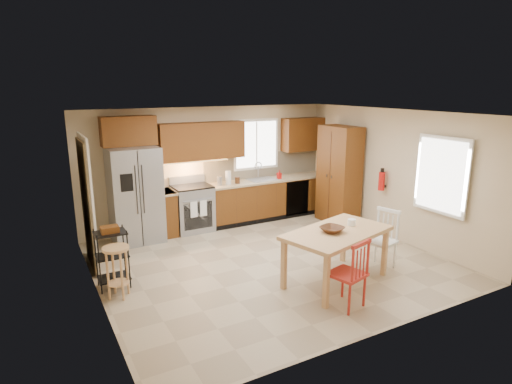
{
  "coord_description": "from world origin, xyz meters",
  "views": [
    {
      "loc": [
        -3.47,
        -5.82,
        2.93
      ],
      "look_at": [
        -0.04,
        0.4,
        1.15
      ],
      "focal_mm": 30.0,
      "sensor_mm": 36.0,
      "label": 1
    }
  ],
  "objects": [
    {
      "name": "table_jar",
      "position": [
        0.86,
        -1.02,
        0.85
      ],
      "size": [
        0.16,
        0.16,
        0.15
      ],
      "primitive_type": "cylinder",
      "rotation": [
        0.0,
        0.0,
        0.26
      ],
      "color": "white",
      "rests_on": "dining_table"
    },
    {
      "name": "soap_bottle",
      "position": [
        1.48,
        2.1,
        1.0
      ],
      "size": [
        0.09,
        0.09,
        0.19
      ],
      "primitive_type": "imported",
      "color": "#B7100C",
      "rests_on": "base_cabinet_run"
    },
    {
      "name": "undercab_glow",
      "position": [
        -0.55,
        2.3,
        1.43
      ],
      "size": [
        1.6,
        0.3,
        0.01
      ],
      "primitive_type": "cube",
      "color": "#FFBF66",
      "rests_on": "wall_back"
    },
    {
      "name": "wall_front",
      "position": [
        0.0,
        -2.5,
        1.25
      ],
      "size": [
        5.5,
        0.02,
        2.5
      ],
      "primitive_type": "cube",
      "color": "#CCB793",
      "rests_on": "ground"
    },
    {
      "name": "wall_back",
      "position": [
        0.0,
        2.5,
        1.25
      ],
      "size": [
        5.5,
        0.02,
        2.5
      ],
      "primitive_type": "cube",
      "color": "#CCB793",
      "rests_on": "ground"
    },
    {
      "name": "upper_left_block",
      "position": [
        -0.25,
        2.33,
        1.83
      ],
      "size": [
        1.8,
        0.35,
        0.75
      ],
      "primitive_type": "cube",
      "color": "#633710",
      "rests_on": "wall_back"
    },
    {
      "name": "dishwasher",
      "position": [
        1.85,
        1.91,
        0.45
      ],
      "size": [
        0.6,
        0.02,
        0.78
      ],
      "primitive_type": "cube",
      "color": "black",
      "rests_on": "floor"
    },
    {
      "name": "chair_white",
      "position": [
        1.45,
        -1.07,
        0.49
      ],
      "size": [
        0.56,
        0.56,
        0.97
      ],
      "primitive_type": null,
      "rotation": [
        0.0,
        0.0,
        1.83
      ],
      "color": "white",
      "rests_on": "floor"
    },
    {
      "name": "paper_towel",
      "position": [
        0.25,
        2.15,
        1.04
      ],
      "size": [
        0.12,
        0.12,
        0.28
      ],
      "primitive_type": "cylinder",
      "color": "white",
      "rests_on": "base_cabinet_run"
    },
    {
      "name": "ceiling",
      "position": [
        0.0,
        0.0,
        2.5
      ],
      "size": [
        5.5,
        5.0,
        0.02
      ],
      "primitive_type": "cube",
      "color": "silver",
      "rests_on": "ground"
    },
    {
      "name": "canister_steel",
      "position": [
        0.05,
        2.15,
        0.99
      ],
      "size": [
        0.11,
        0.11,
        0.18
      ],
      "primitive_type": "cylinder",
      "color": "gray",
      "rests_on": "base_cabinet_run"
    },
    {
      "name": "table_bowl",
      "position": [
        0.4,
        -1.12,
        0.82
      ],
      "size": [
        0.41,
        0.41,
        0.08
      ],
      "primitive_type": "imported",
      "rotation": [
        0.0,
        0.0,
        0.26
      ],
      "color": "#4B2714",
      "rests_on": "dining_table"
    },
    {
      "name": "utility_cart",
      "position": [
        -2.5,
        0.33,
        0.45
      ],
      "size": [
        0.45,
        0.35,
        0.9
      ],
      "primitive_type": null,
      "rotation": [
        0.0,
        0.0,
        -0.01
      ],
      "color": "black",
      "rests_on": "floor"
    },
    {
      "name": "chair_red",
      "position": [
        0.15,
        -1.77,
        0.49
      ],
      "size": [
        0.56,
        0.56,
        0.97
      ],
      "primitive_type": null,
      "rotation": [
        0.0,
        0.0,
        0.26
      ],
      "color": "maroon",
      "rests_on": "floor"
    },
    {
      "name": "pantry",
      "position": [
        2.43,
        1.2,
        1.05
      ],
      "size": [
        0.5,
        0.95,
        2.1
      ],
      "primitive_type": "cube",
      "color": "#5C3111",
      "rests_on": "floor"
    },
    {
      "name": "window_right",
      "position": [
        2.68,
        -1.15,
        1.45
      ],
      "size": [
        0.04,
        1.02,
        1.32
      ],
      "primitive_type": "cube",
      "color": "white",
      "rests_on": "wall_right"
    },
    {
      "name": "base_cabinet_run",
      "position": [
        1.29,
        2.2,
        0.45
      ],
      "size": [
        2.92,
        0.6,
        0.9
      ],
      "primitive_type": "cube",
      "color": "#5C3111",
      "rests_on": "floor"
    },
    {
      "name": "upper_over_fridge",
      "position": [
        -1.7,
        2.33,
        2.1
      ],
      "size": [
        1.0,
        0.35,
        0.55
      ],
      "primitive_type": "cube",
      "color": "#633710",
      "rests_on": "wall_back"
    },
    {
      "name": "window_back",
      "position": [
        1.1,
        2.48,
        1.65
      ],
      "size": [
        1.12,
        0.04,
        1.12
      ],
      "primitive_type": "cube",
      "color": "white",
      "rests_on": "wall_back"
    },
    {
      "name": "dining_table",
      "position": [
        0.5,
        -1.12,
        0.4
      ],
      "size": [
        1.84,
        1.32,
        0.81
      ],
      "primitive_type": null,
      "rotation": [
        0.0,
        0.0,
        0.26
      ],
      "color": "tan",
      "rests_on": "floor"
    },
    {
      "name": "wall_left",
      "position": [
        -2.75,
        0.0,
        1.25
      ],
      "size": [
        0.02,
        5.0,
        2.5
      ],
      "primitive_type": "cube",
      "color": "#CCB793",
      "rests_on": "ground"
    },
    {
      "name": "refrigerator",
      "position": [
        -1.7,
        2.12,
        0.91
      ],
      "size": [
        0.92,
        0.75,
        1.82
      ],
      "primitive_type": "cube",
      "color": "gray",
      "rests_on": "floor"
    },
    {
      "name": "bar_stool",
      "position": [
        -2.5,
        -0.02,
        0.38
      ],
      "size": [
        0.43,
        0.43,
        0.75
      ],
      "primitive_type": null,
      "rotation": [
        0.0,
        0.0,
        -0.21
      ],
      "color": "tan",
      "rests_on": "floor"
    },
    {
      "name": "floor",
      "position": [
        0.0,
        0.0,
        0.0
      ],
      "size": [
        5.5,
        5.5,
        0.0
      ],
      "primitive_type": "plane",
      "color": "tan",
      "rests_on": "ground"
    },
    {
      "name": "doorway",
      "position": [
        -2.67,
        1.3,
        1.05
      ],
      "size": [
        0.04,
        0.95,
        2.1
      ],
      "primitive_type": "cube",
      "color": "#8C7A59",
      "rests_on": "wall_left"
    },
    {
      "name": "fire_extinguisher",
      "position": [
        2.63,
        0.15,
        1.1
      ],
      "size": [
        0.12,
        0.12,
        0.36
      ],
      "primitive_type": "cylinder",
      "color": "#B7100C",
      "rests_on": "wall_right"
    },
    {
      "name": "base_cabinet_narrow",
      "position": [
        -1.1,
        2.2,
        0.45
      ],
      "size": [
        0.3,
        0.6,
        0.9
      ],
      "primitive_type": "cube",
      "color": "#5C3111",
      "rests_on": "floor"
    },
    {
      "name": "backsplash",
      "position": [
        1.29,
        2.48,
        1.18
      ],
      "size": [
        2.92,
        0.03,
        0.55
      ],
      "primitive_type": "cube",
      "color": "beige",
      "rests_on": "wall_back"
    },
    {
      "name": "canister_wood",
      "position": [
        0.45,
        2.12,
        0.97
      ],
      "size": [
        0.1,
        0.1,
        0.14
      ],
      "primitive_type": "cylinder",
      "color": "#4B2714",
      "rests_on": "base_cabinet_run"
    },
    {
      "name": "wall_right",
      "position": [
        2.75,
        0.0,
        1.25
      ],
      "size": [
        0.02,
        5.0,
        2.5
      ],
      "primitive_type": "cube",
      "color": "#CCB793",
      "rests_on": "ground"
    },
    {
      "name": "upper_right_block",
      "position": [
        2.25,
        2.33,
        1.83
      ],
      "size": [
        1.0,
        0.35,
        0.75
      ],
      "primitive_type": "cube",
      "color": "#633710",
      "rests_on": "wall_back"
    },
    {
      "name": "sink",
      "position": [
        1.1,
        2.2,
        0.86
      ],
      "size": [
        0.62,
        0.46,
        0.16
      ],
      "primitive_type": "cube",
      "color": "gray",
      "rests_on": "base_cabinet_run"
    },
    {
      "name": "range_stove",
      "position": [
        -0.55,
        2.19,
        0.46
      ],
      "size": [
        0.76,
        0.63,
        0.92
      ],
      "primitive_type": "cube",
      "color": "gray",
      "rests_on": "floor"
    }
  ]
}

